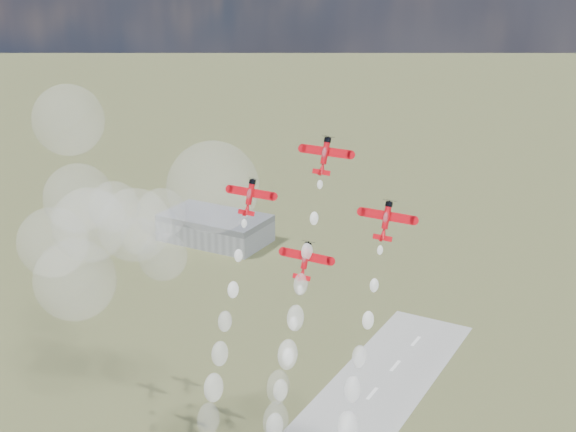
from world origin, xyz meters
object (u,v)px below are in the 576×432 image
at_px(hangar, 215,228).
at_px(plane_left, 250,196).
at_px(plane_right, 386,220).
at_px(plane_slot, 305,260).
at_px(plane_lead, 325,155).

height_order(hangar, plane_left, plane_left).
distance_m(plane_left, plane_right, 29.53).
relative_size(plane_right, plane_slot, 1.00).
relative_size(plane_lead, plane_right, 1.00).
relative_size(hangar, plane_slot, 4.76).
bearing_deg(plane_left, plane_right, 0.00).
height_order(plane_right, plane_slot, plane_right).
xyz_separation_m(plane_lead, plane_slot, (0.00, -7.92, -19.09)).
relative_size(hangar, plane_left, 4.76).
relative_size(hangar, plane_right, 4.76).
xyz_separation_m(hangar, plane_lead, (137.87, -163.66, 92.12)).
distance_m(hangar, plane_right, 241.27).
xyz_separation_m(hangar, plane_right, (152.63, -167.62, 82.57)).
bearing_deg(plane_lead, hangar, 130.11).
height_order(hangar, plane_right, plane_right).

